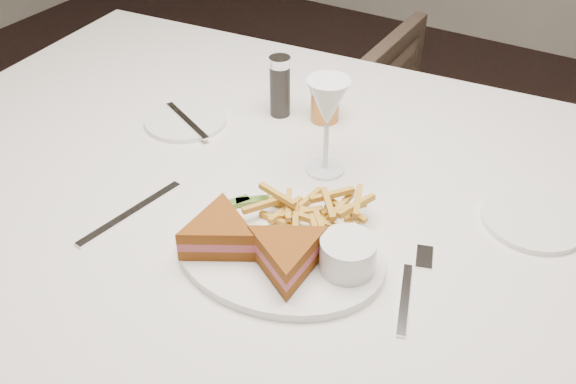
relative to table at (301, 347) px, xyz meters
The scene contains 3 objects.
table is the anchor object (origin of this frame).
chair_far 0.91m from the table, 86.98° to the left, with size 0.67×0.63×0.69m, color #4B3B2E.
table_setting 0.42m from the table, 72.09° to the right, with size 0.82×0.56×0.18m.
Camera 1 is at (0.55, -0.76, 1.40)m, focal length 40.00 mm.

